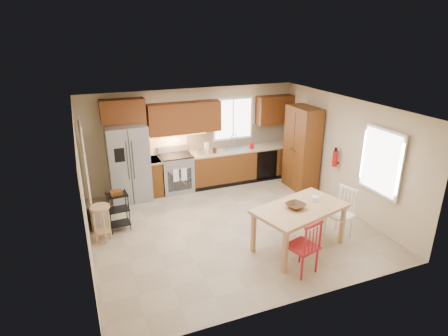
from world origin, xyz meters
name	(u,v)px	position (x,y,z in m)	size (l,w,h in m)	color
floor	(230,226)	(0.00, 0.00, 0.00)	(5.50, 5.50, 0.00)	gray
ceiling	(231,107)	(0.00, 0.00, 2.50)	(5.50, 5.00, 0.02)	silver
wall_back	(193,138)	(0.00, 2.50, 1.25)	(5.50, 0.02, 2.50)	#CCB793
wall_front	(300,230)	(0.00, -2.50, 1.25)	(5.50, 0.02, 2.50)	#CCB793
wall_left	(83,191)	(-2.75, 0.00, 1.25)	(0.02, 5.00, 2.50)	#CCB793
wall_right	(344,154)	(2.75, 0.00, 1.25)	(0.02, 5.00, 2.50)	#CCB793
refrigerator	(129,163)	(-1.70, 2.12, 0.91)	(0.92, 0.75, 1.82)	gray
range_stove	(176,173)	(-0.55, 2.19, 0.46)	(0.76, 0.63, 0.92)	gray
base_cabinet_narrow	(155,177)	(-1.10, 2.20, 0.45)	(0.30, 0.60, 0.90)	#5F3111
base_cabinet_run	(243,164)	(1.29, 2.20, 0.45)	(2.92, 0.60, 0.90)	#5F3111
dishwasher	(267,165)	(1.85, 1.91, 0.45)	(0.60, 0.02, 0.78)	black
backsplash	(239,135)	(1.29, 2.48, 1.18)	(2.92, 0.03, 0.55)	beige
upper_over_fridge	(123,111)	(-1.70, 2.33, 2.10)	(1.00, 0.35, 0.55)	#612D10
upper_left_block	(184,118)	(-0.25, 2.33, 1.83)	(1.80, 0.35, 0.75)	#612D10
upper_right_block	(275,110)	(2.25, 2.33, 1.83)	(1.00, 0.35, 0.75)	#612D10
window_back	(233,119)	(1.10, 2.48, 1.65)	(1.12, 0.04, 1.12)	white
sink	(237,151)	(1.10, 2.20, 0.86)	(0.62, 0.46, 0.16)	gray
undercab_glow	(173,135)	(-0.55, 2.30, 1.43)	(1.60, 0.30, 0.01)	#FFBF66
soap_bottle	(252,145)	(1.48, 2.10, 1.00)	(0.09, 0.09, 0.19)	#B00C0C
paper_towel	(207,148)	(0.25, 2.15, 1.04)	(0.12, 0.12, 0.28)	white
canister_steel	(199,151)	(0.05, 2.15, 0.99)	(0.11, 0.11, 0.18)	gray
canister_wood	(215,150)	(0.45, 2.12, 0.97)	(0.10, 0.10, 0.14)	#4D2F14
pantry	(302,149)	(2.43, 1.20, 1.05)	(0.50, 0.95, 2.10)	#5F3111
fire_extinguisher	(335,159)	(2.63, 0.15, 1.10)	(0.12, 0.12, 0.36)	#B00C0C
window_right	(381,162)	(2.68, -1.15, 1.45)	(0.04, 1.02, 1.32)	white
doorway	(86,175)	(-2.67, 1.30, 1.05)	(0.04, 0.95, 2.10)	#8C7A59
dining_table	(299,228)	(0.87, -1.21, 0.41)	(1.69, 0.95, 0.83)	tan
chair_red	(302,245)	(0.52, -1.86, 0.50)	(0.47, 0.47, 1.00)	maroon
chair_white	(340,214)	(1.82, -1.16, 0.50)	(0.47, 0.47, 1.00)	white
table_bowl	(295,208)	(0.76, -1.21, 0.84)	(0.34, 0.34, 0.08)	#4D2F14
table_jar	(314,200)	(1.24, -1.11, 0.87)	(0.13, 0.13, 0.16)	white
bar_stool	(102,224)	(-2.50, 0.38, 0.37)	(0.36, 0.36, 0.74)	tan
utility_cart	(119,211)	(-2.15, 0.71, 0.41)	(0.41, 0.32, 0.82)	black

